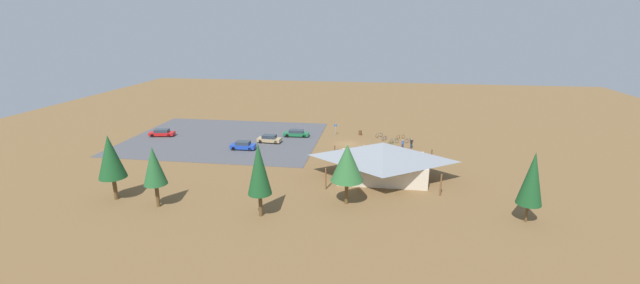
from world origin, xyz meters
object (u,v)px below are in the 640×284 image
object	(u,v)px
visitor_at_bikes	(411,143)
bicycle_green_front_row	(390,144)
bicycle_yellow_yard_left	(347,151)
bicycle_purple_trailside	(384,138)
lot_sign	(335,128)
bicycle_orange_edge_south	(401,137)
car_red_end_stall	(162,133)
car_green_far_end	(296,133)
pine_east	(259,169)
visitor_near_lot	(364,150)
car_blue_front_row	(243,145)
bike_pavilion	(383,158)
bicycle_teal_near_porch	(394,141)
pine_mideast	(347,163)
trash_bin	(360,133)
bicycle_silver_mid_cluster	(379,135)
bicycle_blue_edge_north	(409,141)
visitor_by_pavilion	(403,144)
bicycle_black_back_row	(336,153)
pine_west	(532,179)
car_tan_back_corner	(269,139)
pine_center	(110,157)
bicycle_white_yard_center	(325,155)
pine_midwest	(154,166)

from	to	relation	value
visitor_at_bikes	bicycle_green_front_row	bearing A→B (deg)	-11.53
bicycle_yellow_yard_left	bicycle_purple_trailside	size ratio (longest dim) A/B	1.09
lot_sign	bicycle_orange_edge_south	bearing A→B (deg)	176.03
bicycle_orange_edge_south	car_red_end_stall	distance (m)	45.52
car_green_far_end	pine_east	bearing A→B (deg)	94.74
visitor_near_lot	bicycle_yellow_yard_left	bearing A→B (deg)	-8.15
lot_sign	car_blue_front_row	xyz separation A→B (m)	(14.61, 11.86, -0.65)
bike_pavilion	car_red_end_stall	distance (m)	44.66
bicycle_teal_near_porch	pine_mideast	bearing A→B (deg)	76.56
bicycle_teal_near_porch	car_red_end_stall	size ratio (longest dim) A/B	0.33
trash_bin	bicycle_silver_mid_cluster	bearing A→B (deg)	164.30
bicycle_blue_edge_north	visitor_by_pavilion	size ratio (longest dim) A/B	0.97
car_red_end_stall	visitor_near_lot	size ratio (longest dim) A/B	2.77
trash_bin	pine_mideast	world-z (taller)	pine_mideast
pine_mideast	bicycle_silver_mid_cluster	size ratio (longest dim) A/B	5.57
bicycle_black_back_row	car_green_far_end	distance (m)	13.22
bicycle_purple_trailside	bicycle_teal_near_porch	bearing A→B (deg)	136.59
visitor_at_bikes	lot_sign	bearing A→B (deg)	-25.88
pine_west	car_tan_back_corner	xyz separation A→B (m)	(35.87, -25.46, -4.31)
bicycle_black_back_row	car_blue_front_row	xyz separation A→B (m)	(16.13, -0.53, 0.38)
bicycle_orange_edge_south	car_red_end_stall	xyz separation A→B (m)	(45.23, 5.09, 0.38)
bicycle_black_back_row	visitor_at_bikes	bearing A→B (deg)	-155.85
bicycle_green_front_row	bicycle_orange_edge_south	world-z (taller)	bicycle_green_front_row
pine_east	visitor_by_pavilion	xyz separation A→B (m)	(-16.99, -28.14, -4.72)
pine_east	bicycle_teal_near_porch	size ratio (longest dim) A/B	5.42
bike_pavilion	bicycle_green_front_row	world-z (taller)	bike_pavilion
pine_center	visitor_by_pavilion	xyz separation A→B (m)	(-35.95, -26.38, -4.62)
trash_bin	bicycle_white_yard_center	size ratio (longest dim) A/B	0.53
pine_midwest	bicycle_silver_mid_cluster	size ratio (longest dim) A/B	5.53
trash_bin	bicycle_orange_edge_south	size ratio (longest dim) A/B	0.56
pine_midwest	visitor_near_lot	size ratio (longest dim) A/B	4.23
pine_midwest	car_blue_front_row	bearing A→B (deg)	-96.49
bicycle_purple_trailside	car_red_end_stall	size ratio (longest dim) A/B	0.30
pine_east	bicycle_silver_mid_cluster	xyz separation A→B (m)	(-12.95, -35.09, -5.22)
bike_pavilion	pine_west	world-z (taller)	pine_west
car_green_far_end	car_tan_back_corner	bearing A→B (deg)	49.34
bike_pavilion	car_green_far_end	bearing A→B (deg)	-49.85
pine_mideast	bicycle_purple_trailside	world-z (taller)	pine_mideast
bicycle_yellow_yard_left	bicycle_white_yard_center	xyz separation A→B (m)	(3.20, 2.54, -0.02)
pine_west	car_tan_back_corner	world-z (taller)	pine_west
bicycle_teal_near_porch	car_green_far_end	world-z (taller)	car_green_far_end
visitor_at_bikes	bicycle_yellow_yard_left	bearing A→B (deg)	23.19
bicycle_purple_trailside	bicycle_green_front_row	bearing A→B (deg)	105.56
pine_east	bicycle_blue_edge_north	size ratio (longest dim) A/B	5.32
bicycle_green_front_row	car_blue_front_row	world-z (taller)	car_blue_front_row
bicycle_teal_near_porch	visitor_near_lot	bearing A→B (deg)	56.90
pine_west	bicycle_green_front_row	bearing A→B (deg)	-61.93
bicycle_orange_edge_south	bicycle_purple_trailside	world-z (taller)	bicycle_purple_trailside
bike_pavilion	car_blue_front_row	world-z (taller)	bike_pavilion
pine_west	car_red_end_stall	world-z (taller)	pine_west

